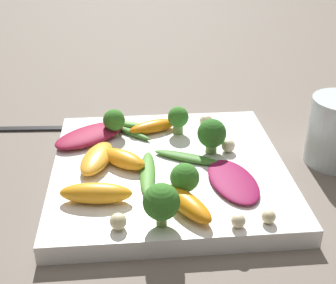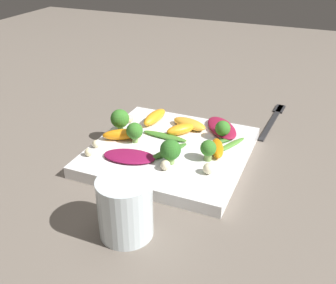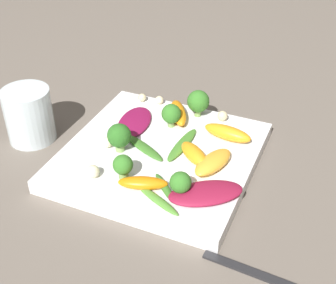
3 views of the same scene
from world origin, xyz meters
name	(u,v)px [view 3 (image 3 of 3)]	position (x,y,z in m)	size (l,w,h in m)	color
ground_plane	(160,162)	(0.00, 0.00, 0.00)	(2.40, 2.40, 0.00)	#6B6056
plate	(160,156)	(0.00, 0.00, 0.01)	(0.28, 0.28, 0.02)	white
drinking_glass	(29,115)	(0.22, 0.02, 0.04)	(0.08, 0.08, 0.09)	silver
radicchio_leaf_0	(206,193)	(-0.10, 0.07, 0.03)	(0.11, 0.10, 0.01)	maroon
radicchio_leaf_1	(134,122)	(0.07, -0.05, 0.03)	(0.07, 0.10, 0.01)	maroon
orange_segment_0	(194,154)	(-0.05, 0.00, 0.03)	(0.06, 0.06, 0.02)	orange
orange_segment_1	(143,183)	(-0.01, 0.09, 0.03)	(0.07, 0.04, 0.02)	orange
orange_segment_2	(213,162)	(-0.09, 0.01, 0.03)	(0.05, 0.08, 0.02)	#FCAD33
orange_segment_3	(178,113)	(0.01, -0.10, 0.03)	(0.06, 0.08, 0.02)	orange
orange_segment_4	(228,133)	(-0.08, -0.07, 0.03)	(0.08, 0.03, 0.02)	orange
broccoli_floret_0	(171,114)	(0.01, -0.07, 0.04)	(0.03, 0.03, 0.04)	#7A9E51
broccoli_floret_1	(180,183)	(-0.07, 0.08, 0.04)	(0.03, 0.03, 0.04)	#84AD5B
broccoli_floret_2	(119,136)	(0.06, 0.02, 0.05)	(0.04, 0.04, 0.05)	#84AD5B
broccoli_floret_3	(198,102)	(-0.02, -0.12, 0.05)	(0.04, 0.04, 0.05)	#7A9E51
broccoli_floret_4	(123,166)	(0.02, 0.08, 0.04)	(0.03, 0.03, 0.04)	#7A9E51
arugula_sprig_0	(143,147)	(0.02, 0.01, 0.03)	(0.09, 0.05, 0.01)	#3D7528
arugula_sprig_1	(182,145)	(-0.03, -0.02, 0.03)	(0.02, 0.09, 0.01)	#47842D
arugula_sprig_2	(157,200)	(-0.04, 0.10, 0.03)	(0.08, 0.04, 0.01)	#518E33
arugula_sprig_3	(165,188)	(-0.04, 0.08, 0.03)	(0.06, 0.05, 0.01)	#3D7528
macadamia_nut_0	(159,100)	(0.06, -0.13, 0.03)	(0.01, 0.01, 0.01)	beige
macadamia_nut_1	(107,142)	(0.08, 0.02, 0.03)	(0.02, 0.02, 0.02)	beige
macadamia_nut_2	(142,98)	(0.09, -0.12, 0.03)	(0.01, 0.01, 0.01)	beige
macadamia_nut_3	(93,171)	(0.06, 0.09, 0.03)	(0.02, 0.02, 0.02)	beige
macadamia_nut_4	(222,116)	(-0.06, -0.12, 0.03)	(0.02, 0.02, 0.02)	beige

